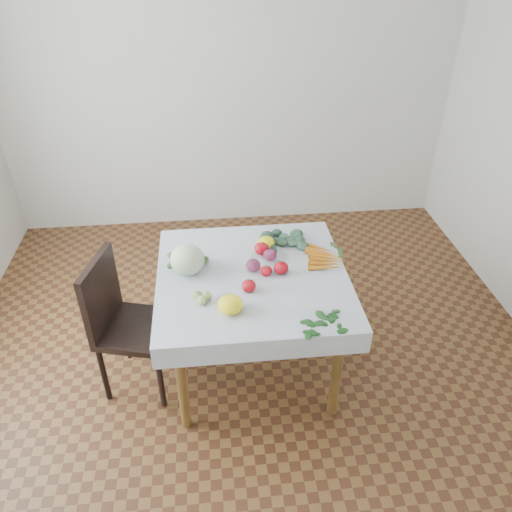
{
  "coord_description": "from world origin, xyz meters",
  "views": [
    {
      "loc": [
        -0.23,
        -2.37,
        2.51
      ],
      "look_at": [
        0.03,
        0.1,
        0.82
      ],
      "focal_mm": 35.0,
      "sensor_mm": 36.0,
      "label": 1
    }
  ],
  "objects_px": {
    "table": "(252,288)",
    "chair": "(122,317)",
    "carrot_bunch": "(324,257)",
    "cabbage": "(187,260)",
    "heirloom_back": "(266,243)"
  },
  "relations": [
    {
      "from": "table",
      "to": "cabbage",
      "type": "relative_size",
      "value": 4.96
    },
    {
      "from": "chair",
      "to": "cabbage",
      "type": "relative_size",
      "value": 4.57
    },
    {
      "from": "chair",
      "to": "heirloom_back",
      "type": "relative_size",
      "value": 8.46
    },
    {
      "from": "table",
      "to": "heirloom_back",
      "type": "xyz_separation_m",
      "value": [
        0.12,
        0.28,
        0.14
      ]
    },
    {
      "from": "cabbage",
      "to": "carrot_bunch",
      "type": "height_order",
      "value": "cabbage"
    },
    {
      "from": "cabbage",
      "to": "table",
      "type": "bearing_deg",
      "value": -9.81
    },
    {
      "from": "table",
      "to": "carrot_bunch",
      "type": "distance_m",
      "value": 0.48
    },
    {
      "from": "table",
      "to": "chair",
      "type": "height_order",
      "value": "chair"
    },
    {
      "from": "cabbage",
      "to": "carrot_bunch",
      "type": "distance_m",
      "value": 0.84
    },
    {
      "from": "chair",
      "to": "heirloom_back",
      "type": "bearing_deg",
      "value": 19.19
    },
    {
      "from": "cabbage",
      "to": "heirloom_back",
      "type": "xyz_separation_m",
      "value": [
        0.49,
        0.22,
        -0.05
      ]
    },
    {
      "from": "table",
      "to": "chair",
      "type": "xyz_separation_m",
      "value": [
        -0.79,
        -0.04,
        -0.13
      ]
    },
    {
      "from": "heirloom_back",
      "to": "chair",
      "type": "bearing_deg",
      "value": -160.81
    },
    {
      "from": "table",
      "to": "chair",
      "type": "bearing_deg",
      "value": -177.41
    },
    {
      "from": "cabbage",
      "to": "heirloom_back",
      "type": "bearing_deg",
      "value": 23.55
    }
  ]
}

